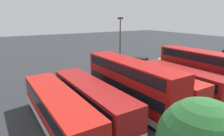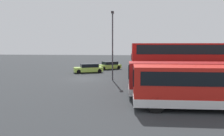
{
  "view_description": "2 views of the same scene",
  "coord_description": "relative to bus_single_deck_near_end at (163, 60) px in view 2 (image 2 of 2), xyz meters",
  "views": [
    {
      "loc": [
        16.06,
        26.3,
        8.63
      ],
      "look_at": [
        2.17,
        3.7,
        1.59
      ],
      "focal_mm": 31.53,
      "sensor_mm": 36.0,
      "label": 1
    },
    {
      "loc": [
        27.15,
        6.29,
        4.33
      ],
      "look_at": [
        -2.01,
        3.43,
        1.24
      ],
      "focal_mm": 34.18,
      "sensor_mm": 36.0,
      "label": 2
    }
  ],
  "objects": [
    {
      "name": "bus_double_decker_third",
      "position": [
        7.24,
        0.55,
        0.83
      ],
      "size": [
        2.65,
        11.29,
        4.55
      ],
      "color": "#B71411",
      "rests_on": "ground"
    },
    {
      "name": "bus_single_deck_fourth",
      "position": [
        10.74,
        0.65,
        -0.0
      ],
      "size": [
        2.81,
        10.47,
        2.95
      ],
      "color": "#A51919",
      "rests_on": "ground"
    },
    {
      "name": "bus_single_deck_fifth",
      "position": [
        14.27,
        0.18,
        -0.0
      ],
      "size": [
        2.9,
        11.14,
        2.95
      ],
      "color": "red",
      "rests_on": "ground"
    },
    {
      "name": "car_hatchback_silver",
      "position": [
        6.29,
        -12.56,
        -0.92
      ],
      "size": [
        3.41,
        4.86,
        1.43
      ],
      "color": "#A5D14C",
      "rests_on": "ground"
    },
    {
      "name": "box_truck_blue",
      "position": [
        -7.45,
        -1.28,
        0.08
      ],
      "size": [
        4.77,
        7.91,
        3.2
      ],
      "color": "#235999",
      "rests_on": "ground"
    },
    {
      "name": "bus_double_decker_sixth",
      "position": [
        17.78,
        0.25,
        0.83
      ],
      "size": [
        2.92,
        11.85,
        4.55
      ],
      "color": "#B71411",
      "rests_on": "ground"
    },
    {
      "name": "bus_single_deck_seventh",
      "position": [
        21.8,
        -0.06,
        -0.0
      ],
      "size": [
        2.9,
        11.67,
        2.95
      ],
      "color": "#A51919",
      "rests_on": "ground"
    },
    {
      "name": "lamp_post_tall",
      "position": [
        13.47,
        -8.01,
        3.29
      ],
      "size": [
        0.7,
        0.3,
        8.45
      ],
      "color": "#38383D",
      "rests_on": "ground"
    },
    {
      "name": "ground_plane",
      "position": [
        12.56,
        -11.8,
        -1.62
      ],
      "size": [
        140.0,
        140.0,
        0.0
      ],
      "primitive_type": "plane",
      "color": "#2D3033"
    },
    {
      "name": "car_small_green",
      "position": [
        1.25,
        -9.78,
        -0.92
      ],
      "size": [
        3.98,
        4.52,
        1.43
      ],
      "color": "#A5D14C",
      "rests_on": "ground"
    },
    {
      "name": "bus_single_deck_far_end",
      "position": [
        24.91,
        0.39,
        0.0
      ],
      "size": [
        2.81,
        11.8,
        2.95
      ],
      "color": "red",
      "rests_on": "ground"
    },
    {
      "name": "bus_single_deck_near_end",
      "position": [
        0.0,
        0.0,
        0.0
      ],
      "size": [
        2.78,
        11.68,
        2.95
      ],
      "color": "#A51919",
      "rests_on": "ground"
    },
    {
      "name": "bus_single_deck_second",
      "position": [
        3.58,
        0.56,
        -0.0
      ],
      "size": [
        2.71,
        10.66,
        2.95
      ],
      "color": "#B71411",
      "rests_on": "ground"
    }
  ]
}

